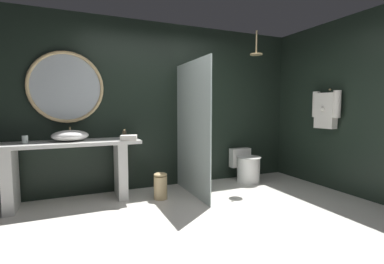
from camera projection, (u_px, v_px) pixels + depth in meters
The scene contains 14 objects.
ground_plane at pixel (224, 231), 2.87m from camera, with size 5.76×5.76×0.00m, color silver.
back_wall_panel at pixel (166, 106), 4.49m from camera, with size 4.80×0.10×2.60m, color black.
side_wall_right at pixel (330, 106), 4.38m from camera, with size 0.10×2.47×2.60m, color black.
vanity_counter at pixel (69, 164), 3.66m from camera, with size 1.84×0.55×0.83m.
vessel_sink at pixel (70, 136), 3.67m from camera, with size 0.46×0.38×0.18m.
tumbler_cup at pixel (25, 140), 3.42m from camera, with size 0.07×0.07×0.10m, color silver.
soap_dispenser at pixel (124, 135), 3.88m from camera, with size 0.05×0.05×0.14m.
round_wall_mirror at pixel (66, 87), 3.81m from camera, with size 0.99×0.05×0.99m.
shower_glass_panel at pixel (192, 129), 4.01m from camera, with size 0.02×1.19×1.94m, color silver.
rain_shower_head at pixel (256, 52), 4.44m from camera, with size 0.20×0.20×0.38m.
hanging_bathrobe at pixel (326, 109), 4.29m from camera, with size 0.20×0.50×0.62m.
toilet at pixel (247, 167), 4.78m from camera, with size 0.41×0.56×0.55m.
waste_bin at pixel (160, 186), 3.87m from camera, with size 0.19×0.19×0.37m.
folded_hand_towel at pixel (129, 138), 3.78m from camera, with size 0.21×0.19×0.07m, color silver.
Camera 1 is at (-1.41, -2.41, 1.28)m, focal length 25.88 mm.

